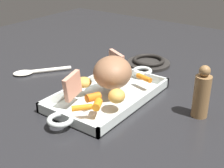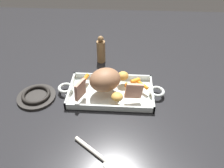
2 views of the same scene
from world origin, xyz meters
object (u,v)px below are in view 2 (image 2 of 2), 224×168
baby_carrot_northeast (135,81)px  potato_near_roast (123,76)px  pork_roast (105,79)px  roast_slice_thick (134,91)px  baby_carrot_short (85,78)px  roast_slice_outer (80,89)px  pepper_mill (101,50)px  potato_halved (117,97)px  baby_carrot_center_left (130,85)px  serving_spoon (104,160)px  roasting_dish (111,92)px  baby_carrot_long (143,85)px  stove_burner_rear (36,96)px

baby_carrot_northeast → potato_near_roast: size_ratio=0.80×
pork_roast → roast_slice_thick: bearing=-24.3°
baby_carrot_short → potato_near_roast: potato_near_roast is taller
roast_slice_outer → pepper_mill: pepper_mill is taller
roast_slice_thick → potato_halved: 0.07m
roast_slice_thick → pepper_mill: pepper_mill is taller
roast_slice_outer → baby_carrot_center_left: bearing=18.4°
baby_carrot_center_left → serving_spoon: bearing=-103.7°
baby_carrot_short → baby_carrot_center_left: bearing=-11.7°
pork_roast → roast_slice_outer: size_ratio=1.88×
roasting_dish → pepper_mill: (-0.07, 0.27, 0.06)m
roast_slice_thick → roast_slice_outer: roast_slice_outer is taller
potato_halved → potato_near_roast: size_ratio=0.96×
roasting_dish → baby_carrot_northeast: 0.12m
baby_carrot_short → roast_slice_thick: bearing=-25.5°
baby_carrot_long → baby_carrot_short: 0.27m
roasting_dish → pork_roast: size_ratio=3.47×
roast_slice_thick → pepper_mill: 0.36m
pepper_mill → roasting_dish: bearing=-75.5°
baby_carrot_center_left → potato_near_roast: 0.07m
baby_carrot_short → serving_spoon: size_ratio=0.31×
roast_slice_thick → serving_spoon: roast_slice_thick is taller
pork_roast → potato_halved: (0.06, -0.07, -0.03)m
stove_burner_rear → potato_near_roast: bearing=16.9°
baby_carrot_short → potato_halved: bearing=-39.0°
roast_slice_thick → baby_carrot_short: 0.25m
baby_carrot_short → baby_carrot_center_left: size_ratio=1.37×
potato_halved → serving_spoon: bearing=-96.8°
baby_carrot_northeast → baby_carrot_long: (0.03, -0.03, -0.00)m
roast_slice_outer → baby_carrot_long: roast_slice_outer is taller
baby_carrot_center_left → potato_near_roast: size_ratio=0.82×
baby_carrot_center_left → pepper_mill: bearing=121.0°
roast_slice_thick → potato_near_roast: size_ratio=1.36×
roasting_dish → potato_halved: potato_halved is taller
roast_slice_thick → potato_near_roast: (-0.05, 0.12, -0.02)m
baby_carrot_short → stove_burner_rear: bearing=-153.9°
roasting_dish → baby_carrot_long: bearing=8.6°
pork_roast → potato_halved: size_ratio=2.76×
baby_carrot_center_left → stove_burner_rear: (-0.41, -0.06, -0.03)m
baby_carrot_long → baby_carrot_center_left: size_ratio=1.31×
potato_near_roast → stove_burner_rear: (-0.38, -0.12, -0.04)m
potato_near_roast → stove_burner_rear: 0.40m
pork_roast → roast_slice_outer: bearing=-148.1°
roasting_dish → pepper_mill: pepper_mill is taller
baby_carrot_center_left → stove_burner_rear: baby_carrot_center_left is taller
baby_carrot_long → serving_spoon: 0.39m
baby_carrot_northeast → roasting_dish: bearing=-156.7°
roasting_dish → baby_carrot_short: size_ratio=8.21×
roast_slice_thick → baby_carrot_long: roast_slice_thick is taller
roast_slice_thick → stove_burner_rear: size_ratio=0.42×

